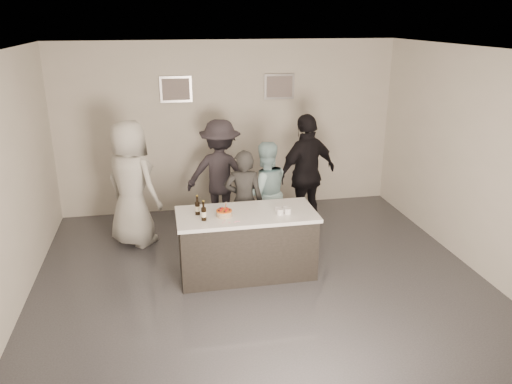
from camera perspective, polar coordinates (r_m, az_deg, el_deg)
floor at (r=6.71m, az=0.84°, el=-10.72°), size 6.00×6.00×0.00m
ceiling at (r=5.81m, az=0.99°, el=15.78°), size 6.00×6.00×0.00m
wall_back at (r=8.95m, az=-3.10°, el=7.38°), size 6.00×0.04×3.00m
wall_front at (r=3.48m, az=11.48°, el=-13.60°), size 6.00×0.04×3.00m
wall_left at (r=6.23m, az=-27.18°, el=-0.25°), size 0.04×6.00×3.00m
wall_right at (r=7.31m, az=24.62°, el=2.81°), size 0.04×6.00×3.00m
picture_left at (r=8.72m, az=-9.14°, el=11.52°), size 0.54×0.04×0.44m
picture_right at (r=8.97m, az=2.67°, el=11.95°), size 0.54×0.04×0.44m
bar_counter at (r=6.83m, az=-1.08°, el=-5.88°), size 1.86×0.86×0.90m
cake at (r=6.54m, az=-3.66°, el=-2.45°), size 0.21×0.21×0.07m
beer_bottle_a at (r=6.58m, az=-6.72°, el=-1.52°), size 0.07×0.07×0.26m
beer_bottle_b at (r=6.39m, az=-6.00°, el=-2.16°), size 0.07×0.07×0.26m
tumbler_cluster at (r=6.64m, az=3.15°, el=-2.06°), size 0.19×0.19×0.08m
candles at (r=6.38m, az=-2.81°, el=-3.33°), size 0.24×0.08×0.01m
person_main_black at (r=7.37m, az=-1.37°, el=-1.09°), size 0.63×0.48×1.57m
person_main_blue at (r=7.67m, az=1.02°, el=-0.08°), size 0.84×0.69×1.61m
person_guest_left at (r=7.77m, az=-14.06°, el=0.90°), size 1.12×1.10×1.95m
person_guest_right at (r=8.07m, az=5.82°, el=2.07°), size 1.23×0.90×1.95m
person_guest_back at (r=8.26m, az=-4.06°, el=2.06°), size 1.32×1.01×1.81m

